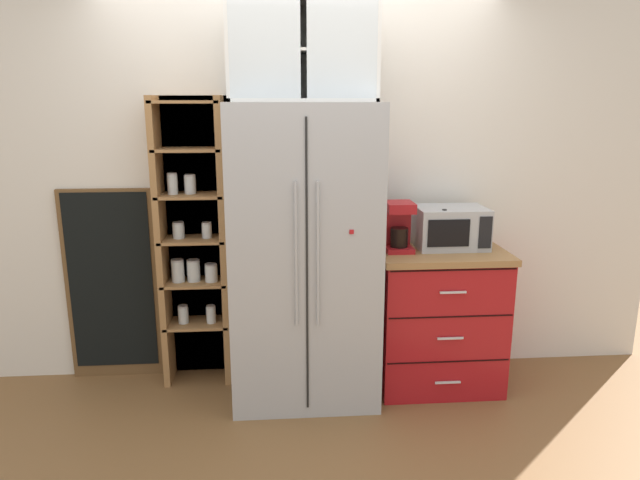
{
  "coord_description": "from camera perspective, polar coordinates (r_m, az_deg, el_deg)",
  "views": [
    {
      "loc": [
        -0.17,
        -3.37,
        1.84
      ],
      "look_at": [
        0.1,
        0.01,
        1.01
      ],
      "focal_mm": 32.02,
      "sensor_mm": 36.0,
      "label": 1
    }
  ],
  "objects": [
    {
      "name": "ground_plane",
      "position": [
        3.85,
        -1.53,
        -14.79
      ],
      "size": [
        10.61,
        10.61,
        0.0
      ],
      "primitive_type": "plane",
      "color": "brown"
    },
    {
      "name": "wall_back_cream",
      "position": [
        3.82,
        -1.97,
        5.29
      ],
      "size": [
        4.92,
        0.1,
        2.55
      ],
      "primitive_type": "cube",
      "color": "silver",
      "rests_on": "ground"
    },
    {
      "name": "refrigerator",
      "position": [
        3.51,
        -1.63,
        -1.48
      ],
      "size": [
        0.88,
        0.71,
        1.83
      ],
      "color": "#ADAFB5",
      "rests_on": "ground"
    },
    {
      "name": "pantry_shelf_column",
      "position": [
        3.8,
        -12.49,
        -0.08
      ],
      "size": [
        0.48,
        0.28,
        1.87
      ],
      "color": "brown",
      "rests_on": "ground"
    },
    {
      "name": "counter_cabinet",
      "position": [
        3.84,
        11.6,
        -7.51
      ],
      "size": [
        0.81,
        0.61,
        0.92
      ],
      "color": "#A8161C",
      "rests_on": "ground"
    },
    {
      "name": "microwave",
      "position": [
        3.74,
        12.9,
        1.24
      ],
      "size": [
        0.44,
        0.33,
        0.26
      ],
      "color": "#ADAFB5",
      "rests_on": "counter_cabinet"
    },
    {
      "name": "coffee_maker",
      "position": [
        3.61,
        7.82,
        1.42
      ],
      "size": [
        0.17,
        0.2,
        0.31
      ],
      "color": "#A8161C",
      "rests_on": "counter_cabinet"
    },
    {
      "name": "mug_sage",
      "position": [
        3.67,
        12.12,
        -0.31
      ],
      "size": [
        0.12,
        0.08,
        0.09
      ],
      "color": "#8CA37F",
      "rests_on": "counter_cabinet"
    },
    {
      "name": "bottle_cobalt",
      "position": [
        3.65,
        12.15,
        0.61
      ],
      "size": [
        0.07,
        0.07,
        0.25
      ],
      "color": "navy",
      "rests_on": "counter_cabinet"
    },
    {
      "name": "bottle_green",
      "position": [
        3.64,
        12.22,
        0.7
      ],
      "size": [
        0.07,
        0.07,
        0.27
      ],
      "color": "#285B33",
      "rests_on": "counter_cabinet"
    },
    {
      "name": "upper_cabinet",
      "position": [
        3.44,
        -1.81,
        18.31
      ],
      "size": [
        0.85,
        0.32,
        0.56
      ],
      "color": "silver",
      "rests_on": "refrigerator"
    },
    {
      "name": "chalkboard_menu",
      "position": [
        4.04,
        -20.07,
        -4.2
      ],
      "size": [
        0.6,
        0.04,
        1.29
      ],
      "color": "brown",
      "rests_on": "ground"
    }
  ]
}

